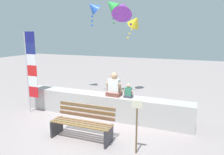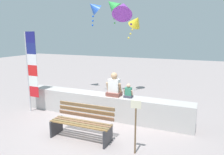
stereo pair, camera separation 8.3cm
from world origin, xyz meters
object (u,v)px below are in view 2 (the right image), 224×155
park_bench (82,123)px  kite_purple (123,9)px  person_adult (114,87)px  sign_post (136,123)px  kite_blue (94,7)px  kite_yellow (136,22)px  kite_green (112,5)px  flag_banner (31,68)px  person_child (128,92)px

park_bench → kite_purple: 4.26m
person_adult → sign_post: bearing=-54.1°
kite_purple → park_bench: bearing=-92.0°
kite_blue → kite_purple: kite_blue is taller
kite_yellow → kite_purple: (0.14, -2.03, 0.33)m
kite_green → kite_yellow: bearing=44.4°
park_bench → kite_yellow: bearing=90.5°
kite_blue → kite_green: size_ratio=0.97×
kite_blue → sign_post: kite_blue is taller
kite_blue → kite_green: 0.80m
kite_blue → sign_post: (3.07, -3.80, -3.11)m
park_bench → sign_post: 1.59m
kite_blue → kite_purple: (1.62, -0.84, -0.22)m
park_bench → person_adult: 1.74m
kite_yellow → sign_post: 5.83m
flag_banner → kite_yellow: 4.91m
kite_purple → person_child: bearing=-61.0°
kite_blue → kite_yellow: bearing=38.7°
kite_yellow → park_bench: bearing=-89.5°
kite_blue → person_adult: bearing=-48.5°
kite_green → sign_post: 5.80m
person_adult → kite_green: kite_green is taller
person_adult → kite_green: 3.92m
person_adult → kite_blue: kite_blue is taller
park_bench → person_adult: size_ratio=2.20×
kite_blue → kite_yellow: size_ratio=0.98×
sign_post → person_adult: bearing=125.9°
person_adult → kite_blue: (-1.79, 2.02, 2.79)m
person_adult → person_child: (0.49, 0.00, -0.13)m
person_adult → person_child: person_adult is taller
park_bench → kite_yellow: size_ratio=1.53×
park_bench → kite_purple: size_ratio=1.61×
flag_banner → sign_post: bearing=-16.0°
kite_yellow → person_adult: bearing=-84.7°
person_child → kite_green: (-1.60, 2.42, 3.01)m
kite_purple → kite_green: (-0.94, 1.24, 0.32)m
person_adult → sign_post: (1.28, -1.78, -0.33)m
person_adult → kite_green: size_ratio=0.69×
kite_blue → kite_green: (0.68, 0.40, 0.10)m
kite_yellow → kite_green: size_ratio=0.99×
kite_blue → person_child: bearing=-41.6°
park_bench → person_adult: person_adult is taller
flag_banner → kite_blue: 3.62m
person_child → flag_banner: bearing=-170.5°
park_bench → kite_green: 5.42m
flag_banner → kite_yellow: size_ratio=2.57×
person_child → kite_purple: size_ratio=0.43×
flag_banner → kite_blue: kite_blue is taller
person_adult → kite_yellow: bearing=95.3°
park_bench → person_child: bearing=64.6°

